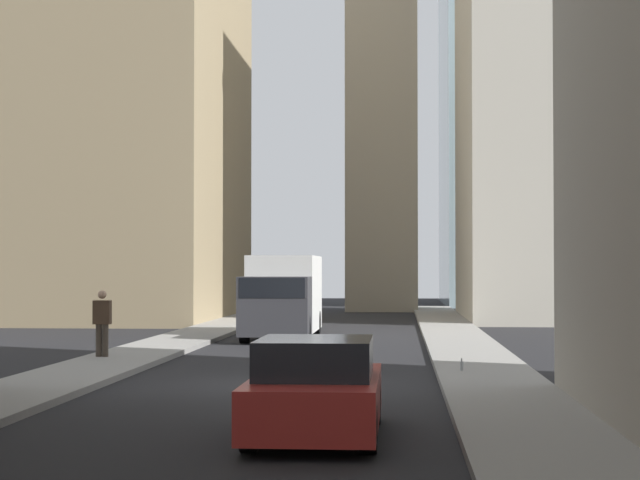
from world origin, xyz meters
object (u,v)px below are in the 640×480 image
(delivery_truck, at_px, (282,296))
(pedestrian, at_px, (102,320))
(discarded_bottle, at_px, (462,366))
(sedan_red, at_px, (316,391))

(delivery_truck, relative_size, pedestrian, 3.79)
(discarded_bottle, bearing_deg, delivery_truck, 22.32)
(sedan_red, bearing_deg, delivery_truck, 7.20)
(delivery_truck, xyz_separation_m, sedan_red, (-22.17, -2.80, -0.80))
(pedestrian, bearing_deg, sedan_red, -152.59)
(delivery_truck, relative_size, discarded_bottle, 23.93)
(discarded_bottle, bearing_deg, pedestrian, 69.86)
(discarded_bottle, bearing_deg, sedan_red, 164.31)
(delivery_truck, relative_size, sedan_red, 1.50)
(delivery_truck, bearing_deg, sedan_red, -172.80)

